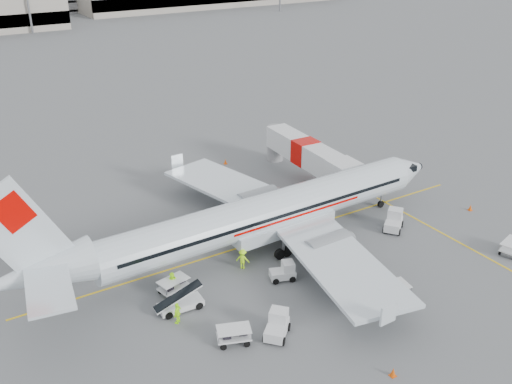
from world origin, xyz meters
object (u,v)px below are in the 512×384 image
Objects in this scene: aircraft at (268,188)px; tug_fore at (394,221)px; jet_bridge at (305,160)px; belt_loader at (180,296)px; tug_mid at (283,271)px; tug_aft at (277,325)px.

aircraft reaches higher than tug_fore.
jet_bridge is 25.68m from belt_loader.
aircraft is 15.24m from jet_bridge.
aircraft is 11.93m from belt_loader.
tug_fore is 13.15m from tug_mid.
aircraft is at bearing 89.31° from tug_mid.
tug_mid is 6.84m from tug_aft.
jet_bridge reaches higher than tug_aft.
jet_bridge reaches higher than tug_fore.
aircraft reaches higher than tug_aft.
belt_loader reaches higher than tug_aft.
tug_mid is (-12.94, -14.87, -1.44)m from jet_bridge.
tug_mid is (8.43, -0.67, -0.41)m from belt_loader.
tug_fore reaches higher than tug_mid.
belt_loader is at bearing 82.36° from tug_aft.
belt_loader is 21.52m from tug_fore.
belt_loader is 2.19× the size of tug_mid.
tug_mid is at bearing -111.20° from aircraft.
jet_bridge is at bearing 40.06° from aircraft.
tug_aft is at bearing 164.45° from tug_fore.
tug_fore is 1.22× the size of tug_mid.
tug_fore reaches higher than tug_aft.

